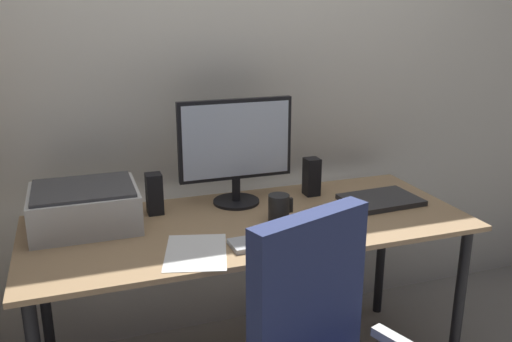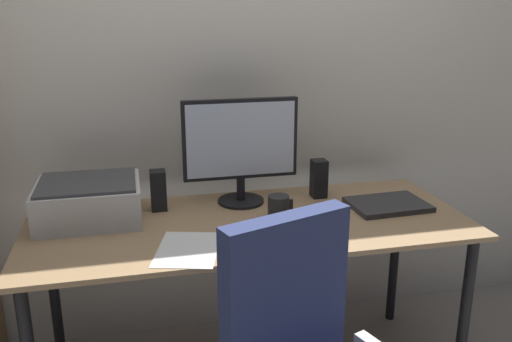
% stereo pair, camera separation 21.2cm
% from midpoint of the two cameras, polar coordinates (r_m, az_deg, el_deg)
% --- Properties ---
extents(back_wall, '(6.40, 0.10, 2.60)m').
position_cam_midpoint_polar(back_wall, '(2.53, -0.93, 11.09)').
color(back_wall, silver).
rests_on(back_wall, ground).
extents(desk, '(1.74, 0.72, 0.74)m').
position_cam_midpoint_polar(desk, '(2.19, 2.11, -7.18)').
color(desk, tan).
rests_on(desk, ground).
extents(monitor, '(0.49, 0.20, 0.45)m').
position_cam_midpoint_polar(monitor, '(2.28, 1.01, 2.70)').
color(monitor, black).
rests_on(monitor, desk).
extents(keyboard, '(0.29, 0.12, 0.02)m').
position_cam_midpoint_polar(keyboard, '(1.97, 3.76, -7.42)').
color(keyboard, '#B7BABC').
rests_on(keyboard, desk).
extents(mouse, '(0.07, 0.10, 0.03)m').
position_cam_midpoint_polar(mouse, '(2.05, 9.50, -6.34)').
color(mouse, black).
rests_on(mouse, desk).
extents(coffee_mug, '(0.10, 0.08, 0.11)m').
position_cam_midpoint_polar(coffee_mug, '(2.15, 5.22, -4.01)').
color(coffee_mug, black).
rests_on(coffee_mug, desk).
extents(laptop, '(0.33, 0.25, 0.02)m').
position_cam_midpoint_polar(laptop, '(2.40, 16.17, -3.44)').
color(laptop, '#2D2D30').
rests_on(laptop, desk).
extents(speaker_left, '(0.06, 0.07, 0.17)m').
position_cam_midpoint_polar(speaker_left, '(2.27, -7.63, -2.07)').
color(speaker_left, black).
rests_on(speaker_left, desk).
extents(speaker_right, '(0.06, 0.07, 0.17)m').
position_cam_midpoint_polar(speaker_right, '(2.43, 9.11, -0.83)').
color(speaker_right, black).
rests_on(speaker_right, desk).
extents(printer, '(0.40, 0.34, 0.16)m').
position_cam_midpoint_polar(printer, '(2.22, -14.59, -3.08)').
color(printer, silver).
rests_on(printer, desk).
extents(paper_sheet, '(0.28, 0.34, 0.00)m').
position_cam_midpoint_polar(paper_sheet, '(1.92, -4.04, -8.26)').
color(paper_sheet, white).
rests_on(paper_sheet, desk).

